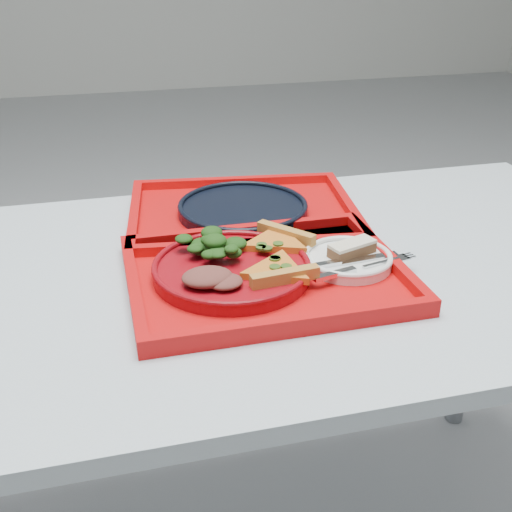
# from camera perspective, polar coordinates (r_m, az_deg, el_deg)

# --- Properties ---
(table) EXTENTS (1.60, 0.80, 0.75)m
(table) POSITION_cam_1_polar(r_m,az_deg,el_deg) (1.14, -2.07, -4.50)
(table) COLOR #B0BDC6
(table) RESTS_ON ground
(tray_main) EXTENTS (0.45, 0.35, 0.01)m
(tray_main) POSITION_cam_1_polar(r_m,az_deg,el_deg) (1.07, 0.84, -1.96)
(tray_main) COLOR #BE0A0A
(tray_main) RESTS_ON table
(tray_far) EXTENTS (0.49, 0.40, 0.01)m
(tray_far) POSITION_cam_1_polar(r_m,az_deg,el_deg) (1.30, -1.17, 3.56)
(tray_far) COLOR #BE0A0A
(tray_far) RESTS_ON table
(dinner_plate) EXTENTS (0.26, 0.26, 0.02)m
(dinner_plate) POSITION_cam_1_polar(r_m,az_deg,el_deg) (1.06, -2.18, -1.34)
(dinner_plate) COLOR maroon
(dinner_plate) RESTS_ON tray_main
(side_plate) EXTENTS (0.15, 0.15, 0.01)m
(side_plate) POSITION_cam_1_polar(r_m,az_deg,el_deg) (1.10, 8.14, -0.46)
(side_plate) COLOR white
(side_plate) RESTS_ON tray_main
(navy_plate) EXTENTS (0.26, 0.26, 0.02)m
(navy_plate) POSITION_cam_1_polar(r_m,az_deg,el_deg) (1.30, -1.18, 4.12)
(navy_plate) COLOR black
(navy_plate) RESTS_ON tray_far
(pizza_slice_a) EXTENTS (0.12, 0.14, 0.02)m
(pizza_slice_a) POSITION_cam_1_polar(r_m,az_deg,el_deg) (1.03, 1.89, -1.04)
(pizza_slice_a) COLOR gold
(pizza_slice_a) RESTS_ON dinner_plate
(pizza_slice_b) EXTENTS (0.17, 0.17, 0.02)m
(pizza_slice_b) POSITION_cam_1_polar(r_m,az_deg,el_deg) (1.12, 1.75, 1.47)
(pizza_slice_b) COLOR gold
(pizza_slice_b) RESTS_ON dinner_plate
(salad_heap) EXTENTS (0.10, 0.09, 0.05)m
(salad_heap) POSITION_cam_1_polar(r_m,az_deg,el_deg) (1.07, -3.77, 1.09)
(salad_heap) COLOR black
(salad_heap) RESTS_ON dinner_plate
(meat_portion) EXTENTS (0.08, 0.06, 0.02)m
(meat_portion) POSITION_cam_1_polar(r_m,az_deg,el_deg) (1.00, -4.37, -1.88)
(meat_portion) COLOR brown
(meat_portion) RESTS_ON dinner_plate
(dessert_bar) EXTENTS (0.09, 0.06, 0.02)m
(dessert_bar) POSITION_cam_1_polar(r_m,az_deg,el_deg) (1.11, 8.53, 0.67)
(dessert_bar) COLOR #51341B
(dessert_bar) RESTS_ON side_plate
(knife) EXTENTS (0.19, 0.03, 0.01)m
(knife) POSITION_cam_1_polar(r_m,az_deg,el_deg) (1.08, 8.20, -0.41)
(knife) COLOR silver
(knife) RESTS_ON side_plate
(fork) EXTENTS (0.19, 0.06, 0.01)m
(fork) POSITION_cam_1_polar(r_m,az_deg,el_deg) (1.06, 9.42, -0.97)
(fork) COLOR silver
(fork) RESTS_ON side_plate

